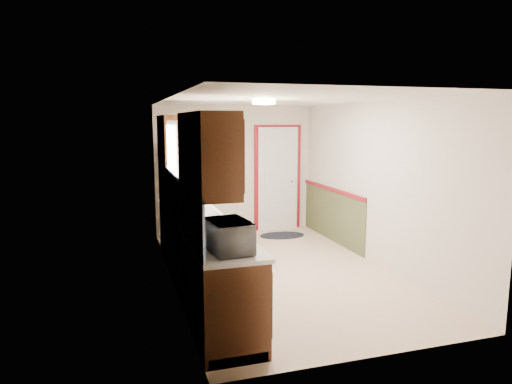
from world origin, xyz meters
TOP-DOWN VIEW (x-y plane):
  - room_shell at (0.00, 0.00)m, footprint 3.20×5.20m
  - kitchen_run at (-1.24, -0.29)m, footprint 0.63×4.00m
  - back_wall_trim at (0.99, 2.21)m, footprint 1.12×2.30m
  - ceiling_fixture at (-0.30, -0.20)m, footprint 0.30×0.30m
  - microwave at (-1.20, -1.95)m, footprint 0.35×0.55m
  - refrigerator at (-1.02, 1.75)m, footprint 0.82×0.79m
  - rug at (0.75, 1.90)m, footprint 0.88×0.60m
  - cooktop at (-1.19, 0.75)m, footprint 0.50×0.60m

SIDE VIEW (x-z plane):
  - rug at x=0.75m, z-range 0.00..0.01m
  - kitchen_run at x=-1.24m, z-range -0.29..1.91m
  - back_wall_trim at x=0.99m, z-range -0.15..1.93m
  - refrigerator at x=-1.02m, z-range 0.00..1.81m
  - cooktop at x=-1.19m, z-range 0.94..0.96m
  - microwave at x=-1.20m, z-range 0.94..1.29m
  - room_shell at x=0.00m, z-range -0.06..2.46m
  - ceiling_fixture at x=-0.30m, z-range 2.33..2.39m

